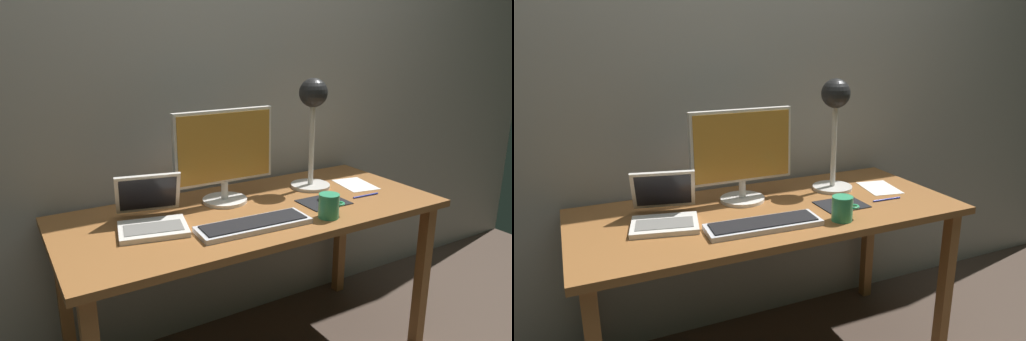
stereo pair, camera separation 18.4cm
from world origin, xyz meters
TOP-DOWN VIEW (x-y plane):
  - back_wall at (0.00, 0.40)m, footprint 4.80×0.06m
  - desk at (0.00, 0.00)m, footprint 1.60×0.70m
  - monitor at (-0.07, 0.14)m, footprint 0.45×0.19m
  - keyboard_main at (-0.10, -0.18)m, footprint 0.45×0.16m
  - laptop at (-0.43, 0.04)m, footprint 0.30×0.33m
  - desk_lamp at (0.38, 0.12)m, footprint 0.19×0.19m
  - mousepad at (0.30, -0.09)m, footprint 0.20×0.16m
  - mouse at (0.31, -0.09)m, footprint 0.06×0.10m
  - coffee_mug at (0.20, -0.24)m, footprint 0.12×0.08m
  - paper_sheet_near_mouse at (0.59, 0.03)m, footprint 0.18×0.23m
  - pen at (0.51, -0.12)m, footprint 0.14×0.01m

SIDE VIEW (x-z plane):
  - desk at x=0.00m, z-range 0.29..1.03m
  - paper_sheet_near_mouse at x=0.59m, z-range 0.74..0.74m
  - mousepad at x=0.30m, z-range 0.74..0.74m
  - pen at x=0.51m, z-range 0.74..0.75m
  - keyboard_main at x=-0.10m, z-range 0.74..0.76m
  - mouse at x=0.31m, z-range 0.74..0.78m
  - coffee_mug at x=0.20m, z-range 0.74..0.84m
  - laptop at x=-0.43m, z-range 0.70..0.89m
  - monitor at x=-0.07m, z-range 0.76..1.16m
  - desk_lamp at x=0.38m, z-range 0.84..1.36m
  - back_wall at x=0.00m, z-range 0.00..2.60m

